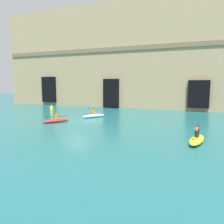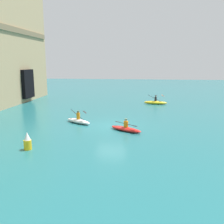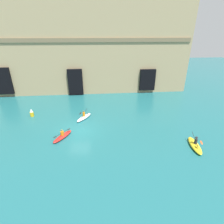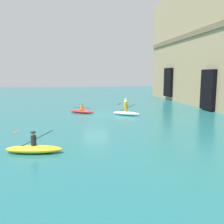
{
  "view_description": "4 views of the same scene",
  "coord_description": "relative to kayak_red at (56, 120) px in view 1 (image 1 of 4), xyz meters",
  "views": [
    {
      "loc": [
        11.85,
        -19.61,
        3.93
      ],
      "look_at": [
        3.25,
        1.75,
        0.93
      ],
      "focal_mm": 35.0,
      "sensor_mm": 36.0,
      "label": 1
    },
    {
      "loc": [
        -20.83,
        -2.58,
        5.39
      ],
      "look_at": [
        2.36,
        0.23,
        0.71
      ],
      "focal_mm": 40.0,
      "sensor_mm": 36.0,
      "label": 2
    },
    {
      "loc": [
        2.2,
        -17.95,
        10.5
      ],
      "look_at": [
        3.95,
        0.59,
        1.95
      ],
      "focal_mm": 28.0,
      "sensor_mm": 36.0,
      "label": 3
    },
    {
      "loc": [
        25.0,
        -2.23,
        4.13
      ],
      "look_at": [
        3.14,
        1.16,
        0.78
      ],
      "focal_mm": 40.0,
      "sensor_mm": 36.0,
      "label": 4
    }
  ],
  "objects": [
    {
      "name": "cliff_bluff",
      "position": [
        0.04,
        17.29,
        8.07
      ],
      "size": [
        41.54,
        6.01,
        16.64
      ],
      "color": "tan",
      "rests_on": "ground"
    },
    {
      "name": "kayak_white",
      "position": [
        2.1,
        4.41,
        0.02
      ],
      "size": [
        2.15,
        2.75,
        1.24
      ],
      "rotation": [
        0.0,
        0.0,
        4.13
      ],
      "color": "white",
      "rests_on": "ground"
    },
    {
      "name": "marker_buoy",
      "position": [
        -5.02,
        5.83,
        0.3
      ],
      "size": [
        0.48,
        0.48,
        1.13
      ],
      "color": "yellow",
      "rests_on": "ground"
    },
    {
      "name": "kayak_yellow",
      "position": [
        13.44,
        -2.99,
        0.03
      ],
      "size": [
        1.24,
        3.08,
        1.27
      ],
      "rotation": [
        0.0,
        0.0,
        4.56
      ],
      "color": "yellow",
      "rests_on": "ground"
    },
    {
      "name": "ground_plane",
      "position": [
        1.65,
        1.36,
        -0.22
      ],
      "size": [
        120.0,
        120.0,
        0.0
      ],
      "primitive_type": "plane",
      "color": "#1E6066"
    },
    {
      "name": "kayak_red",
      "position": [
        0.0,
        0.0,
        0.0
      ],
      "size": [
        2.06,
        2.78,
        1.01
      ],
      "rotation": [
        0.0,
        0.0,
        4.17
      ],
      "color": "red",
      "rests_on": "ground"
    }
  ]
}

